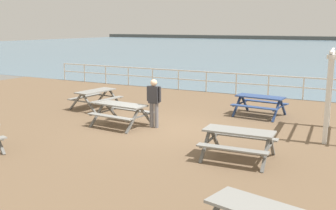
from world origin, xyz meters
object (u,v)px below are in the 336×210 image
object	(u,v)px
picnic_table_far_left	(239,137)
picnic_table_far_right	(122,109)
picnic_table_seaward	(96,95)
visitor	(154,100)
picnic_table_near_right	(260,101)

from	to	relation	value
picnic_table_far_left	picnic_table_far_right	size ratio (longest dim) A/B	0.99
picnic_table_seaward	visitor	distance (m)	4.08
picnic_table_near_right	picnic_table_far_left	bearing A→B (deg)	-75.22
picnic_table_far_left	visitor	distance (m)	4.03
picnic_table_near_right	picnic_table_seaward	bearing A→B (deg)	-158.44
visitor	picnic_table_far_right	bearing A→B (deg)	102.67
picnic_table_far_right	picnic_table_seaward	bearing A→B (deg)	148.22
picnic_table_far_left	picnic_table_seaward	distance (m)	8.07
picnic_table_near_right	visitor	world-z (taller)	visitor
picnic_table_near_right	visitor	bearing A→B (deg)	-122.72
visitor	picnic_table_far_left	bearing A→B (deg)	-120.54
picnic_table_near_right	picnic_table_far_left	distance (m)	5.33
picnic_table_far_left	picnic_table_seaward	size ratio (longest dim) A/B	0.97
picnic_table_near_right	visitor	distance (m)	4.41
picnic_table_seaward	picnic_table_far_right	bearing A→B (deg)	-120.28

